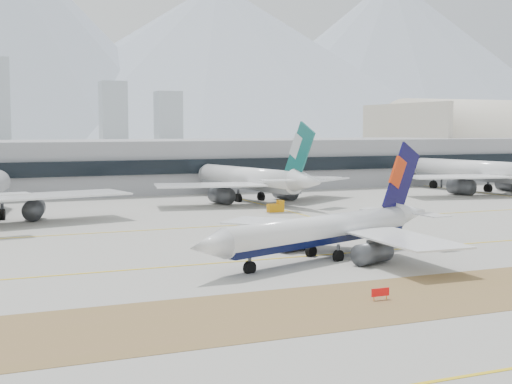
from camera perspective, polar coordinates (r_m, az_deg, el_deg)
name	(u,v)px	position (r m, az deg, el deg)	size (l,w,h in m)	color
ground	(303,250)	(110.48, 3.79, -4.65)	(3000.00, 3000.00, 0.00)	gray
taxiing_airliner	(328,230)	(103.57, 5.82, -3.07)	(47.94, 40.56, 16.78)	white
widebody_cathay	(252,180)	(181.17, -0.34, 0.95)	(56.54, 56.10, 20.53)	white
widebody_china_air	(483,173)	(215.59, 17.69, 1.49)	(60.70, 60.14, 21.98)	white
terminal	(134,165)	(218.07, -9.73, 2.14)	(280.00, 43.10, 15.00)	gray
hangar	(494,173)	(309.20, 18.51, 1.46)	(91.00, 60.00, 60.00)	beige
hold_sign_left	(380,292)	(79.85, 9.92, -7.92)	(2.20, 0.15, 1.35)	red
gse_c	(276,207)	(159.34, 1.62, -1.23)	(3.55, 2.00, 2.60)	orange
mountain_ridge	(1,44)	(1512.62, -19.75, 11.09)	(2830.00, 1120.00, 470.00)	#9EA8B7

